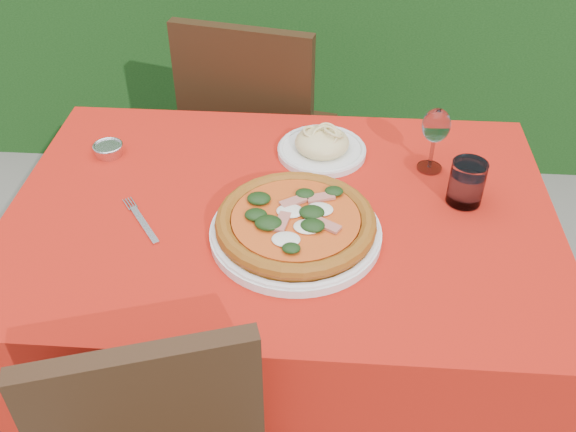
# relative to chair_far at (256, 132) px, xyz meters

# --- Properties ---
(ground) EXTENTS (60.00, 60.00, 0.00)m
(ground) POSITION_rel_chair_far_xyz_m (0.14, -0.66, -0.54)
(ground) COLOR #64605B
(ground) RESTS_ON ground
(dining_table) EXTENTS (1.26, 0.86, 0.75)m
(dining_table) POSITION_rel_chair_far_xyz_m (0.14, -0.66, 0.05)
(dining_table) COLOR #492D17
(dining_table) RESTS_ON ground
(chair_far) EXTENTS (0.50, 0.50, 0.95)m
(chair_far) POSITION_rel_chair_far_xyz_m (0.00, 0.00, 0.00)
(chair_far) COLOR black
(chair_far) RESTS_ON ground
(pizza_plate) EXTENTS (0.39, 0.39, 0.07)m
(pizza_plate) POSITION_rel_chair_far_xyz_m (0.18, -0.75, 0.24)
(pizza_plate) COLOR white
(pizza_plate) RESTS_ON dining_table
(pasta_plate) EXTENTS (0.23, 0.23, 0.06)m
(pasta_plate) POSITION_rel_chair_far_xyz_m (0.22, -0.42, 0.23)
(pasta_plate) COLOR silver
(pasta_plate) RESTS_ON dining_table
(water_glass) EXTENTS (0.08, 0.08, 0.11)m
(water_glass) POSITION_rel_chair_far_xyz_m (0.56, -0.60, 0.25)
(water_glass) COLOR white
(water_glass) RESTS_ON dining_table
(wine_glass) EXTENTS (0.07, 0.07, 0.17)m
(wine_glass) POSITION_rel_chair_far_xyz_m (0.49, -0.47, 0.32)
(wine_glass) COLOR silver
(wine_glass) RESTS_ON dining_table
(fork) EXTENTS (0.13, 0.18, 0.01)m
(fork) POSITION_rel_chair_far_xyz_m (-0.16, -0.74, 0.21)
(fork) COLOR silver
(fork) RESTS_ON dining_table
(steel_ramekin) EXTENTS (0.07, 0.07, 0.03)m
(steel_ramekin) POSITION_rel_chair_far_xyz_m (-0.32, -0.47, 0.22)
(steel_ramekin) COLOR silver
(steel_ramekin) RESTS_ON dining_table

